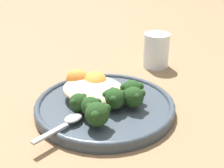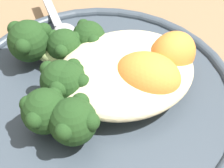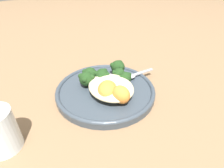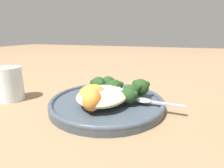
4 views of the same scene
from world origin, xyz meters
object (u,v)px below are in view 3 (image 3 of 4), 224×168
sweet_potato_chunk_0 (107,90)px  sweet_potato_chunk_1 (106,90)px  plate (106,91)px  spoon (133,75)px  broccoli_stalk_6 (88,79)px  broccoli_stalk_0 (123,79)px  broccoli_stalk_4 (103,78)px  broccoli_stalk_3 (104,77)px  broccoli_stalk_1 (117,77)px  quinoa_mound (111,87)px  sweet_potato_chunk_2 (121,95)px  broccoli_stalk_5 (93,76)px  broccoli_stalk_2 (117,70)px

sweet_potato_chunk_0 → sweet_potato_chunk_1: 0.01m
plate → spoon: bearing=-87.5°
plate → broccoli_stalk_6: bearing=43.4°
broccoli_stalk_0 → broccoli_stalk_4: bearing=138.6°
broccoli_stalk_3 → spoon: size_ratio=0.82×
broccoli_stalk_0 → plate: bearing=161.4°
broccoli_stalk_1 → broccoli_stalk_4: broccoli_stalk_4 is taller
sweet_potato_chunk_1 → broccoli_stalk_6: bearing=13.0°
quinoa_mound → sweet_potato_chunk_2: size_ratio=2.70×
quinoa_mound → plate: bearing=-1.8°
broccoli_stalk_1 → broccoli_stalk_6: bearing=130.8°
quinoa_mound → broccoli_stalk_5: (0.07, 0.01, 0.00)m
broccoli_stalk_4 → spoon: 0.10m
quinoa_mound → sweet_potato_chunk_1: bearing=108.4°
broccoli_stalk_0 → broccoli_stalk_3: broccoli_stalk_3 is taller
broccoli_stalk_5 → broccoli_stalk_6: (-0.01, 0.02, 0.00)m
plate → broccoli_stalk_2: bearing=-58.9°
broccoli_stalk_4 → broccoli_stalk_2: bearing=-64.1°
broccoli_stalk_1 → spoon: broccoli_stalk_1 is taller
broccoli_stalk_1 → broccoli_stalk_5: bearing=117.1°
broccoli_stalk_1 → sweet_potato_chunk_0: (-0.05, 0.06, 0.01)m
broccoli_stalk_1 → sweet_potato_chunk_0: bearing=-173.1°
sweet_potato_chunk_1 → sweet_potato_chunk_2: size_ratio=0.93×
quinoa_mound → broccoli_stalk_2: bearing=-45.4°
broccoli_stalk_0 → sweet_potato_chunk_0: size_ratio=1.61×
broccoli_stalk_2 → sweet_potato_chunk_1: broccoli_stalk_2 is taller
plate → broccoli_stalk_2: broccoli_stalk_2 is taller
spoon → broccoli_stalk_3: bearing=171.3°
broccoli_stalk_3 → broccoli_stalk_2: bearing=-64.2°
plate → spoon: (0.00, -0.10, 0.01)m
broccoli_stalk_6 → sweet_potato_chunk_2: 0.11m
broccoli_stalk_2 → broccoli_stalk_3: broccoli_stalk_2 is taller
broccoli_stalk_1 → broccoli_stalk_6: broccoli_stalk_6 is taller
broccoli_stalk_4 → sweet_potato_chunk_1: (-0.05, 0.02, 0.00)m
broccoli_stalk_6 → broccoli_stalk_1: bearing=-141.8°
broccoli_stalk_5 → sweet_potato_chunk_0: (-0.08, 0.00, 0.00)m
broccoli_stalk_0 → broccoli_stalk_1: 0.02m
broccoli_stalk_2 → broccoli_stalk_6: broccoli_stalk_2 is taller
broccoli_stalk_5 → plate: bearing=-174.0°
broccoli_stalk_1 → broccoli_stalk_5: (0.04, 0.06, 0.00)m
broccoli_stalk_1 → sweet_potato_chunk_1: 0.07m
sweet_potato_chunk_0 → spoon: bearing=-71.3°
plate → sweet_potato_chunk_2: sweet_potato_chunk_2 is taller
broccoli_stalk_3 → sweet_potato_chunk_0: sweet_potato_chunk_0 is taller
broccoli_stalk_5 → sweet_potato_chunk_1: (-0.08, 0.00, -0.00)m
broccoli_stalk_5 → sweet_potato_chunk_1: 0.08m
quinoa_mound → broccoli_stalk_5: 0.07m
sweet_potato_chunk_2 → spoon: 0.13m
sweet_potato_chunk_2 → broccoli_stalk_6: bearing=15.8°
broccoli_stalk_1 → broccoli_stalk_3: size_ratio=1.03×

